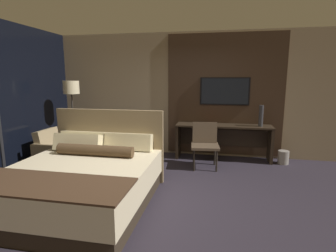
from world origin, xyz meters
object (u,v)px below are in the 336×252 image
at_px(desk, 223,135).
at_px(book, 211,124).
at_px(tv, 225,91).
at_px(floor_lamp, 72,94).
at_px(bed, 83,180).
at_px(desk_chair, 205,141).
at_px(waste_bin, 283,157).
at_px(armchair_by_window, 61,154).
at_px(vase_tall, 261,116).

bearing_deg(desk, book, -162.57).
xyz_separation_m(tv, floor_lamp, (-3.28, -0.75, -0.05)).
bearing_deg(tv, bed, -125.90).
bearing_deg(desk, desk_chair, -121.39).
height_order(bed, desk, bed).
height_order(bed, waste_bin, bed).
bearing_deg(armchair_by_window, floor_lamp, 3.53).
distance_m(desk, desk_chair, 0.71).
bearing_deg(waste_bin, armchair_by_window, -167.12).
bearing_deg(book, vase_tall, 0.99).
bearing_deg(armchair_by_window, vase_tall, -74.73).
xyz_separation_m(desk_chair, vase_tall, (1.13, 0.54, 0.47)).
height_order(tv, floor_lamp, tv).
bearing_deg(armchair_by_window, waste_bin, -77.12).
bearing_deg(vase_tall, tv, 161.47).
distance_m(desk, book, 0.38).
xyz_separation_m(bed, desk, (1.98, 2.55, 0.18)).
distance_m(bed, floor_lamp, 2.62).
bearing_deg(tv, vase_tall, -18.53).
height_order(book, waste_bin, book).
distance_m(bed, book, 3.04).
relative_size(desk, tv, 1.91).
bearing_deg(bed, desk_chair, 50.32).
relative_size(armchair_by_window, floor_lamp, 0.48).
bearing_deg(bed, armchair_by_window, 132.11).
bearing_deg(bed, desk, 52.13).
distance_m(floor_lamp, vase_tall, 4.10).
xyz_separation_m(vase_tall, book, (-1.03, -0.02, -0.21)).
distance_m(desk_chair, armchair_by_window, 2.94).
bearing_deg(book, bed, -124.84).
distance_m(desk_chair, waste_bin, 1.74).
distance_m(floor_lamp, waste_bin, 4.74).
relative_size(floor_lamp, book, 6.73).
xyz_separation_m(desk, floor_lamp, (-3.28, -0.56, 0.91)).
height_order(desk, armchair_by_window, desk).
distance_m(bed, tv, 3.57).
relative_size(book, waste_bin, 0.91).
relative_size(tv, armchair_by_window, 1.31).
bearing_deg(waste_bin, desk, 174.05).
xyz_separation_m(bed, vase_tall, (2.75, 2.49, 0.64)).
xyz_separation_m(tv, book, (-0.27, -0.27, -0.70)).
relative_size(desk_chair, floor_lamp, 0.52).
bearing_deg(floor_lamp, armchair_by_window, -86.47).
height_order(desk, book, book).
bearing_deg(book, tv, 45.73).
relative_size(desk, desk_chair, 2.30).
relative_size(bed, book, 8.31).
relative_size(armchair_by_window, book, 3.22).
height_order(bed, desk_chair, bed).
bearing_deg(armchair_by_window, bed, -137.89).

